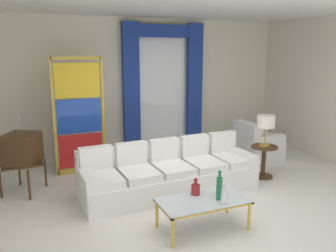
# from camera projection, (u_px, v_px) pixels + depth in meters

# --- Properties ---
(ground_plane) EXTENTS (16.00, 16.00, 0.00)m
(ground_plane) POSITION_uv_depth(u_px,v_px,m) (194.00, 204.00, 5.39)
(ground_plane) COLOR white
(wall_rear) EXTENTS (8.00, 0.12, 3.00)m
(wall_rear) POSITION_uv_depth(u_px,v_px,m) (132.00, 87.00, 7.82)
(wall_rear) COLOR silver
(wall_rear) RESTS_ON ground
(ceiling_slab) EXTENTS (8.00, 7.60, 0.04)m
(ceiling_slab) POSITION_uv_depth(u_px,v_px,m) (173.00, 4.00, 5.46)
(ceiling_slab) COLOR white
(curtained_window) EXTENTS (2.00, 0.17, 2.70)m
(curtained_window) POSITION_uv_depth(u_px,v_px,m) (164.00, 76.00, 7.89)
(curtained_window) COLOR white
(curtained_window) RESTS_ON ground
(couch_white_long) EXTENTS (2.94, 1.01, 0.86)m
(couch_white_long) POSITION_uv_depth(u_px,v_px,m) (168.00, 173.00, 5.84)
(couch_white_long) COLOR white
(couch_white_long) RESTS_ON ground
(coffee_table) EXTENTS (1.17, 0.61, 0.41)m
(coffee_table) POSITION_uv_depth(u_px,v_px,m) (203.00, 202.00, 4.58)
(coffee_table) COLOR silver
(coffee_table) RESTS_ON ground
(bottle_blue_decanter) EXTENTS (0.06, 0.06, 0.28)m
(bottle_blue_decanter) POSITION_uv_depth(u_px,v_px,m) (218.00, 192.00, 4.54)
(bottle_blue_decanter) COLOR #196B3D
(bottle_blue_decanter) RESTS_ON coffee_table
(bottle_crystal_tall) EXTENTS (0.12, 0.12, 0.23)m
(bottle_crystal_tall) POSITION_uv_depth(u_px,v_px,m) (196.00, 189.00, 4.72)
(bottle_crystal_tall) COLOR maroon
(bottle_crystal_tall) RESTS_ON coffee_table
(bottle_amber_squat) EXTENTS (0.07, 0.07, 0.28)m
(bottle_amber_squat) POSITION_uv_depth(u_px,v_px,m) (224.00, 196.00, 4.42)
(bottle_amber_squat) COLOR silver
(bottle_amber_squat) RESTS_ON coffee_table
(bottle_ruby_flask) EXTENTS (0.08, 0.08, 0.34)m
(bottle_ruby_flask) POSITION_uv_depth(u_px,v_px,m) (219.00, 185.00, 4.70)
(bottle_ruby_flask) COLOR #196B3D
(bottle_ruby_flask) RESTS_ON coffee_table
(vintage_tv) EXTENTS (0.73, 0.76, 1.35)m
(vintage_tv) POSITION_uv_depth(u_px,v_px,m) (21.00, 150.00, 5.69)
(vintage_tv) COLOR #472D19
(vintage_tv) RESTS_ON ground
(armchair_white) EXTENTS (0.86, 0.85, 0.80)m
(armchair_white) POSITION_uv_depth(u_px,v_px,m) (257.00, 145.00, 7.63)
(armchair_white) COLOR white
(armchair_white) RESTS_ON ground
(stained_glass_divider) EXTENTS (0.95, 0.05, 2.20)m
(stained_glass_divider) POSITION_uv_depth(u_px,v_px,m) (79.00, 118.00, 6.57)
(stained_glass_divider) COLOR gold
(stained_glass_divider) RESTS_ON ground
(peacock_figurine) EXTENTS (0.44, 0.60, 0.50)m
(peacock_figurine) POSITION_uv_depth(u_px,v_px,m) (112.00, 164.00, 6.60)
(peacock_figurine) COLOR beige
(peacock_figurine) RESTS_ON ground
(round_side_table) EXTENTS (0.48, 0.48, 0.59)m
(round_side_table) POSITION_uv_depth(u_px,v_px,m) (264.00, 159.00, 6.46)
(round_side_table) COLOR #472D19
(round_side_table) RESTS_ON ground
(table_lamp_brass) EXTENTS (0.32, 0.32, 0.57)m
(table_lamp_brass) POSITION_uv_depth(u_px,v_px,m) (266.00, 123.00, 6.32)
(table_lamp_brass) COLOR #B29338
(table_lamp_brass) RESTS_ON round_side_table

